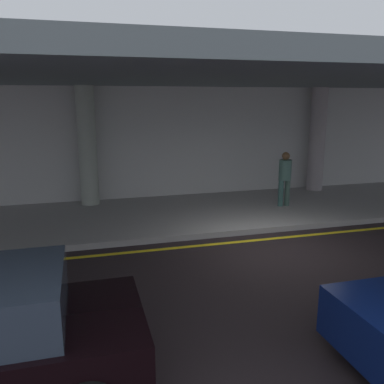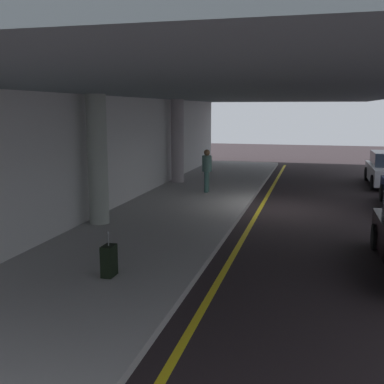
# 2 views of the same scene
# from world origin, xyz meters

# --- Properties ---
(ground_plane) EXTENTS (60.00, 60.00, 0.00)m
(ground_plane) POSITION_xyz_m (0.00, 0.00, 0.00)
(ground_plane) COLOR black
(sidewalk) EXTENTS (26.00, 4.20, 0.15)m
(sidewalk) POSITION_xyz_m (0.00, 3.10, 0.07)
(sidewalk) COLOR #999797
(sidewalk) RESTS_ON ground
(lane_stripe_yellow) EXTENTS (26.00, 0.14, 0.01)m
(lane_stripe_yellow) POSITION_xyz_m (0.00, 0.58, 0.00)
(lane_stripe_yellow) COLOR yellow
(lane_stripe_yellow) RESTS_ON ground
(support_column_far_left) EXTENTS (0.57, 0.57, 3.65)m
(support_column_far_left) POSITION_xyz_m (-4.00, 4.75, 1.97)
(support_column_far_left) COLOR #949C92
(support_column_far_left) RESTS_ON sidewalk
(support_column_left_mid) EXTENTS (0.57, 0.57, 3.65)m
(support_column_left_mid) POSITION_xyz_m (4.00, 4.75, 1.97)
(support_column_left_mid) COLOR #9E9398
(support_column_left_mid) RESTS_ON sidewalk
(ceiling_overhang) EXTENTS (28.00, 13.20, 0.30)m
(ceiling_overhang) POSITION_xyz_m (0.00, 2.60, 3.95)
(ceiling_overhang) COLOR slate
(ceiling_overhang) RESTS_ON support_column_far_left
(terminal_back_wall) EXTENTS (26.00, 0.30, 3.80)m
(terminal_back_wall) POSITION_xyz_m (0.00, 5.35, 1.90)
(terminal_back_wall) COLOR #BBBABA
(terminal_back_wall) RESTS_ON ground
(traveler_with_luggage) EXTENTS (0.38, 0.38, 1.68)m
(traveler_with_luggage) POSITION_xyz_m (1.80, 2.91, 1.11)
(traveler_with_luggage) COLOR #31554F
(traveler_with_luggage) RESTS_ON sidewalk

